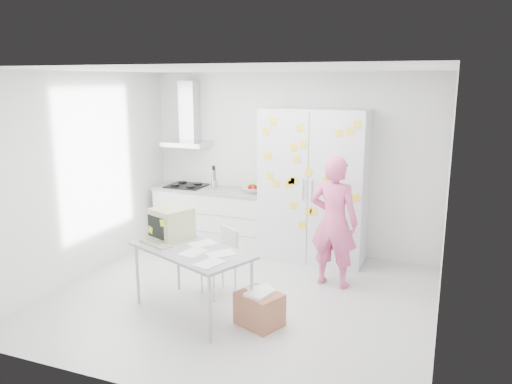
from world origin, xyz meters
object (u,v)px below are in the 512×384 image
(desk, at_px, (178,235))
(chair, at_px, (223,257))
(person, at_px, (334,222))
(cardboard_box, at_px, (259,308))

(desk, bearing_deg, chair, 77.18)
(person, height_order, cardboard_box, person)
(chair, relative_size, cardboard_box, 1.48)
(person, xyz_separation_m, cardboard_box, (-0.49, -1.35, -0.65))
(desk, xyz_separation_m, chair, (0.34, 0.47, -0.39))
(desk, height_order, chair, desk)
(person, height_order, chair, person)
(person, height_order, desk, person)
(person, xyz_separation_m, desk, (-1.54, -1.22, 0.02))
(chair, xyz_separation_m, cardboard_box, (0.71, -0.60, -0.28))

